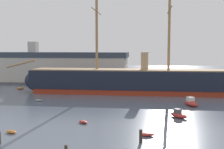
# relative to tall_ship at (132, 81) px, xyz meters

# --- Properties ---
(tall_ship) EXTENTS (70.87, 14.19, 34.13)m
(tall_ship) POSITION_rel_tall_ship_xyz_m (0.00, 0.00, 0.00)
(tall_ship) COLOR maroon
(tall_ship) RESTS_ON ground
(dinghy_foreground_left) EXTENTS (2.01, 1.33, 0.44)m
(dinghy_foreground_left) POSITION_rel_tall_ship_xyz_m (-16.24, -40.60, -3.44)
(dinghy_foreground_left) COLOR orange
(dinghy_foreground_left) RESTS_ON ground
(dinghy_foreground_right) EXTENTS (2.26, 1.17, 0.51)m
(dinghy_foreground_right) POSITION_rel_tall_ship_xyz_m (4.20, -39.57, -3.40)
(dinghy_foreground_right) COLOR #B22D28
(dinghy_foreground_right) RESTS_ON ground
(dinghy_near_centre) EXTENTS (2.11, 1.89, 0.47)m
(dinghy_near_centre) POSITION_rel_tall_ship_xyz_m (-6.69, -33.68, -3.42)
(dinghy_near_centre) COLOR #B22D28
(dinghy_near_centre) RESTS_ON ground
(motorboat_mid_right) EXTENTS (3.72, 3.98, 1.62)m
(motorboat_mid_right) POSITION_rel_tall_ship_xyz_m (10.06, -27.67, -3.09)
(motorboat_mid_right) COLOR #B22D28
(motorboat_mid_right) RESTS_ON ground
(dinghy_alongside_bow) EXTENTS (2.00, 1.02, 0.46)m
(dinghy_alongside_bow) POSITION_rel_tall_ship_xyz_m (-22.23, -15.13, -3.43)
(dinghy_alongside_bow) COLOR gray
(dinghy_alongside_bow) RESTS_ON ground
(motorboat_alongside_stern) EXTENTS (3.56, 5.16, 2.00)m
(motorboat_alongside_stern) POSITION_rel_tall_ship_xyz_m (14.16, -16.21, -2.96)
(motorboat_alongside_stern) COLOR #B22D28
(motorboat_alongside_stern) RESTS_ON ground
(dinghy_far_left) EXTENTS (2.29, 2.92, 0.63)m
(dinghy_far_left) POSITION_rel_tall_ship_xyz_m (-36.16, 4.40, -3.34)
(dinghy_far_left) COLOR orange
(dinghy_far_left) RESTS_ON ground
(motorboat_far_right) EXTENTS (4.55, 2.69, 1.79)m
(motorboat_far_right) POSITION_rel_tall_ship_xyz_m (22.93, 2.79, -3.03)
(motorboat_far_right) COLOR orange
(motorboat_far_right) RESTS_ON ground
(motorboat_distant_centre) EXTENTS (4.34, 4.51, 1.86)m
(motorboat_distant_centre) POSITION_rel_tall_ship_xyz_m (-1.93, 11.21, -3.01)
(motorboat_distant_centre) COLOR gray
(motorboat_distant_centre) RESTS_ON ground
(mooring_piling_left_pair) EXTENTS (0.32, 0.32, 1.70)m
(mooring_piling_left_pair) POSITION_rel_tall_ship_xyz_m (-15.44, -45.37, -2.81)
(mooring_piling_left_pair) COLOR #4C3D2D
(mooring_piling_left_pair) RESTS_ON ground
(mooring_piling_right_pair) EXTENTS (0.42, 0.42, 1.84)m
(mooring_piling_right_pair) POSITION_rel_tall_ship_xyz_m (3.35, -42.61, -2.74)
(mooring_piling_right_pair) COLOR #382B1E
(mooring_piling_right_pair) RESTS_ON ground
(dockside_warehouse_left) EXTENTS (61.28, 18.55, 15.82)m
(dockside_warehouse_left) POSITION_rel_tall_ship_xyz_m (-31.31, 23.78, 2.17)
(dockside_warehouse_left) COLOR #565659
(dockside_warehouse_left) RESTS_ON ground
(seagull_in_flight) EXTENTS (1.30, 0.51, 0.14)m
(seagull_in_flight) POSITION_rel_tall_ship_xyz_m (4.23, -16.43, 8.38)
(seagull_in_flight) COLOR silver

